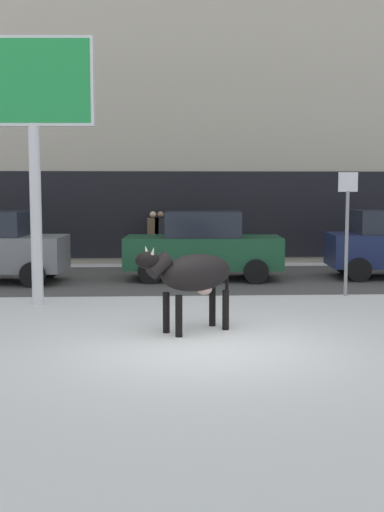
{
  "coord_description": "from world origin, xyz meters",
  "views": [
    {
      "loc": [
        -0.67,
        -10.04,
        2.47
      ],
      "look_at": [
        -0.03,
        3.09,
        1.1
      ],
      "focal_mm": 46.03,
      "sensor_mm": 36.0,
      "label": 1
    }
  ],
  "objects_px": {
    "billboard": "(33,98)",
    "street_sign": "(347,223)",
    "cow_black": "(193,275)",
    "pedestrian_far_left": "(161,238)",
    "pedestrian_by_cars": "(153,238)",
    "car_darkgreen_sedan": "(203,246)"
  },
  "relations": [
    {
      "from": "billboard",
      "to": "street_sign",
      "type": "xyz_separation_m",
      "value": [
        6.86,
        0.76,
        -2.64
      ]
    },
    {
      "from": "cow_black",
      "to": "pedestrian_far_left",
      "type": "relative_size",
      "value": 1.06
    },
    {
      "from": "billboard",
      "to": "pedestrian_far_left",
      "type": "xyz_separation_m",
      "value": [
        2.63,
        6.85,
        -3.43
      ]
    },
    {
      "from": "cow_black",
      "to": "pedestrian_by_cars",
      "type": "relative_size",
      "value": 1.06
    },
    {
      "from": "pedestrian_by_cars",
      "to": "street_sign",
      "type": "distance_m",
      "value": 7.59
    },
    {
      "from": "billboard",
      "to": "pedestrian_by_cars",
      "type": "bearing_deg",
      "value": 70.79
    },
    {
      "from": "car_darkgreen_sedan",
      "to": "billboard",
      "type": "bearing_deg",
      "value": -135.69
    },
    {
      "from": "car_darkgreen_sedan",
      "to": "pedestrian_by_cars",
      "type": "bearing_deg",
      "value": 113.54
    },
    {
      "from": "car_darkgreen_sedan",
      "to": "street_sign",
      "type": "bearing_deg",
      "value": -43.35
    },
    {
      "from": "billboard",
      "to": "pedestrian_by_cars",
      "type": "xyz_separation_m",
      "value": [
        2.39,
        6.85,
        -3.43
      ]
    },
    {
      "from": "billboard",
      "to": "car_darkgreen_sedan",
      "type": "xyz_separation_m",
      "value": [
        3.77,
        3.68,
        -3.41
      ]
    },
    {
      "from": "cow_black",
      "to": "pedestrian_far_left",
      "type": "distance_m",
      "value": 9.71
    },
    {
      "from": "billboard",
      "to": "pedestrian_far_left",
      "type": "distance_m",
      "value": 8.1
    },
    {
      "from": "car_darkgreen_sedan",
      "to": "pedestrian_by_cars",
      "type": "distance_m",
      "value": 3.46
    },
    {
      "from": "cow_black",
      "to": "billboard",
      "type": "bearing_deg",
      "value": 138.05
    },
    {
      "from": "cow_black",
      "to": "street_sign",
      "type": "xyz_separation_m",
      "value": [
        3.69,
        3.61,
        0.68
      ]
    },
    {
      "from": "billboard",
      "to": "car_darkgreen_sedan",
      "type": "bearing_deg",
      "value": 44.31
    },
    {
      "from": "cow_black",
      "to": "pedestrian_far_left",
      "type": "height_order",
      "value": "pedestrian_far_left"
    },
    {
      "from": "billboard",
      "to": "street_sign",
      "type": "height_order",
      "value": "billboard"
    },
    {
      "from": "street_sign",
      "to": "cow_black",
      "type": "bearing_deg",
      "value": -135.67
    },
    {
      "from": "pedestrian_by_cars",
      "to": "street_sign",
      "type": "xyz_separation_m",
      "value": [
        4.47,
        -6.09,
        0.79
      ]
    },
    {
      "from": "car_darkgreen_sedan",
      "to": "street_sign",
      "type": "height_order",
      "value": "street_sign"
    }
  ]
}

